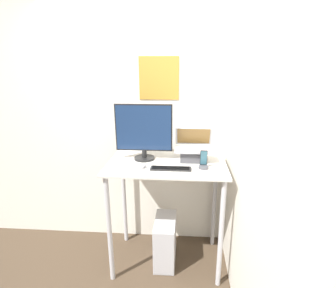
{
  "coord_description": "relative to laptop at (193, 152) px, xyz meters",
  "views": [
    {
      "loc": [
        0.17,
        -1.9,
        1.92
      ],
      "look_at": [
        0.01,
        0.34,
        1.24
      ],
      "focal_mm": 28.0,
      "sensor_mm": 36.0,
      "label": 1
    }
  ],
  "objects": [
    {
      "name": "wall_back",
      "position": [
        -0.24,
        0.34,
        0.15
      ],
      "size": [
        6.0,
        0.06,
        2.6
      ],
      "color": "silver",
      "rests_on": "ground_plane"
    },
    {
      "name": "computer_tower",
      "position": [
        -0.26,
        -0.1,
        -0.91
      ],
      "size": [
        0.2,
        0.41,
        0.47
      ],
      "color": "silver",
      "rests_on": "ground_plane"
    },
    {
      "name": "desk",
      "position": [
        -0.24,
        -0.08,
        -0.28
      ],
      "size": [
        1.08,
        0.67,
        1.06
      ],
      "color": "beige",
      "rests_on": "ground_plane"
    },
    {
      "name": "keyboard",
      "position": [
        -0.2,
        -0.23,
        -0.08
      ],
      "size": [
        0.35,
        0.09,
        0.02
      ],
      "color": "black",
      "rests_on": "desk"
    },
    {
      "name": "mouse",
      "position": [
        -0.44,
        -0.21,
        -0.07
      ],
      "size": [
        0.04,
        0.07,
        0.03
      ],
      "color": "#99999E",
      "rests_on": "desk"
    },
    {
      "name": "monitor",
      "position": [
        -0.46,
        0.01,
        0.17
      ],
      "size": [
        0.53,
        0.19,
        0.52
      ],
      "color": "black",
      "rests_on": "desk"
    },
    {
      "name": "cell_phone",
      "position": [
        0.08,
        -0.19,
        -0.05
      ],
      "size": [
        0.09,
        0.09,
        0.16
      ],
      "color": "#4C4C51",
      "rests_on": "desk"
    },
    {
      "name": "ground_plane",
      "position": [
        -0.24,
        -0.42,
        -1.15
      ],
      "size": [
        12.0,
        12.0,
        0.0
      ],
      "primitive_type": "plane",
      "color": "#473828"
    },
    {
      "name": "laptop",
      "position": [
        0.0,
        0.0,
        0.0
      ],
      "size": [
        0.34,
        0.27,
        0.29
      ],
      "color": "#4C4C51",
      "rests_on": "desk"
    },
    {
      "name": "wall_side_right",
      "position": [
        0.38,
        -0.42,
        0.15
      ],
      "size": [
        0.05,
        6.0,
        2.6
      ],
      "color": "silver",
      "rests_on": "ground_plane"
    }
  ]
}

